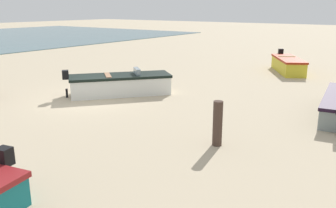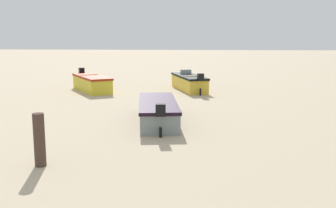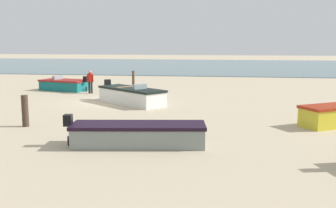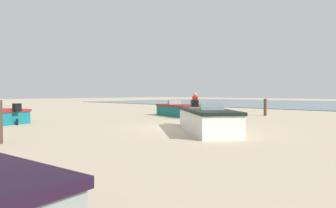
{
  "view_description": "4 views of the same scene",
  "coord_description": "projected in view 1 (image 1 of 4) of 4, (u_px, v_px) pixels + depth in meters",
  "views": [
    {
      "loc": [
        10.5,
        11.99,
        4.0
      ],
      "look_at": [
        0.85,
        5.01,
        0.76
      ],
      "focal_mm": 38.14,
      "sensor_mm": 36.0,
      "label": 1
    },
    {
      "loc": [
        10.97,
        11.26,
        3.28
      ],
      "look_at": [
        -2.05,
        10.3,
        1.02
      ],
      "focal_mm": 42.52,
      "sensor_mm": 36.0,
      "label": 2
    },
    {
      "loc": [
        -6.98,
        23.21,
        3.67
      ],
      "look_at": [
        -4.12,
        3.56,
        0.52
      ],
      "focal_mm": 42.87,
      "sensor_mm": 36.0,
      "label": 3
    },
    {
      "loc": [
        -8.62,
        10.26,
        1.57
      ],
      "look_at": [
        -3.17,
        4.55,
        1.29
      ],
      "focal_mm": 31.5,
      "sensor_mm": 36.0,
      "label": 4
    }
  ],
  "objects": [
    {
      "name": "ground_plane",
      "position": [
        89.0,
        99.0,
        16.03
      ],
      "size": [
        160.0,
        160.0,
        0.0
      ],
      "primitive_type": "plane",
      "color": "#C0AD8E"
    },
    {
      "name": "boat_yellow_0",
      "position": [
        288.0,
        65.0,
        22.57
      ],
      "size": [
        4.19,
        3.26,
        1.24
      ],
      "rotation": [
        0.0,
        0.0,
        5.26
      ],
      "color": "gold",
      "rests_on": "ground"
    },
    {
      "name": "boat_white_2",
      "position": [
        120.0,
        84.0,
        16.79
      ],
      "size": [
        4.59,
        4.17,
        1.26
      ],
      "rotation": [
        0.0,
        0.0,
        0.88
      ],
      "color": "white",
      "rests_on": "ground"
    },
    {
      "name": "mooring_post_mid_beach",
      "position": [
        218.0,
        124.0,
        10.52
      ],
      "size": [
        0.29,
        0.29,
        1.36
      ],
      "primitive_type": "cylinder",
      "color": "#45332A",
      "rests_on": "ground"
    }
  ]
}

